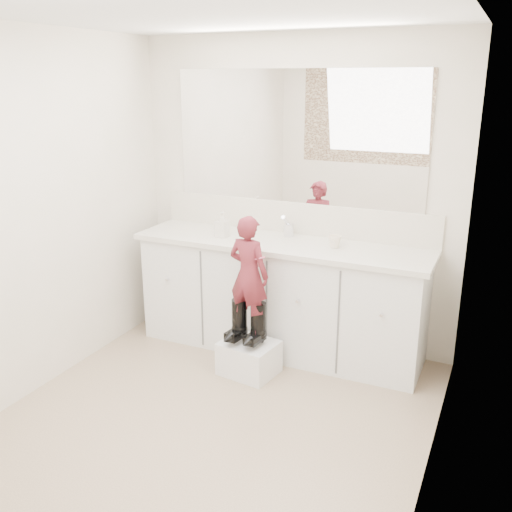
% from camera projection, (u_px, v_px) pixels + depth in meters
% --- Properties ---
extents(floor, '(3.00, 3.00, 0.00)m').
position_uv_depth(floor, '(205.00, 429.00, 3.52)').
color(floor, '#826755').
rests_on(floor, ground).
extents(ceiling, '(3.00, 3.00, 0.00)m').
position_uv_depth(ceiling, '(192.00, 8.00, 2.80)').
color(ceiling, white).
rests_on(ceiling, wall_back).
extents(wall_back, '(2.60, 0.00, 2.60)m').
position_uv_depth(wall_back, '(295.00, 194.00, 4.46)').
color(wall_back, beige).
rests_on(wall_back, floor).
extents(wall_left, '(0.00, 3.00, 3.00)m').
position_uv_depth(wall_left, '(24.00, 219.00, 3.68)').
color(wall_left, beige).
rests_on(wall_left, floor).
extents(wall_right, '(0.00, 3.00, 3.00)m').
position_uv_depth(wall_right, '(442.00, 274.00, 2.65)').
color(wall_right, beige).
rests_on(wall_right, floor).
extents(vanity_cabinet, '(2.20, 0.55, 0.85)m').
position_uv_depth(vanity_cabinet, '(281.00, 298.00, 4.46)').
color(vanity_cabinet, silver).
rests_on(vanity_cabinet, floor).
extents(countertop, '(2.28, 0.58, 0.04)m').
position_uv_depth(countertop, '(281.00, 244.00, 4.31)').
color(countertop, beige).
rests_on(countertop, vanity_cabinet).
extents(backsplash, '(2.28, 0.03, 0.25)m').
position_uv_depth(backsplash, '(294.00, 218.00, 4.51)').
color(backsplash, beige).
rests_on(backsplash, countertop).
extents(mirror, '(2.00, 0.02, 1.00)m').
position_uv_depth(mirror, '(296.00, 138.00, 4.32)').
color(mirror, white).
rests_on(mirror, wall_back).
extents(faucet, '(0.08, 0.08, 0.10)m').
position_uv_depth(faucet, '(289.00, 230.00, 4.43)').
color(faucet, silver).
rests_on(faucet, countertop).
extents(cup, '(0.12, 0.12, 0.09)m').
position_uv_depth(cup, '(335.00, 242.00, 4.14)').
color(cup, beige).
rests_on(cup, countertop).
extents(soap_bottle, '(0.10, 0.10, 0.19)m').
position_uv_depth(soap_bottle, '(222.00, 224.00, 4.41)').
color(soap_bottle, beige).
rests_on(soap_bottle, countertop).
extents(step_stool, '(0.43, 0.37, 0.24)m').
position_uv_depth(step_stool, '(249.00, 358.00, 4.15)').
color(step_stool, silver).
rests_on(step_stool, floor).
extents(boot_left, '(0.15, 0.23, 0.32)m').
position_uv_depth(boot_left, '(239.00, 320.00, 4.10)').
color(boot_left, black).
rests_on(boot_left, step_stool).
extents(boot_right, '(0.15, 0.23, 0.32)m').
position_uv_depth(boot_right, '(258.00, 324.00, 4.04)').
color(boot_right, black).
rests_on(boot_right, step_stool).
extents(toddler, '(0.33, 0.24, 0.84)m').
position_uv_depth(toddler, '(249.00, 274.00, 3.96)').
color(toddler, '#9D3036').
rests_on(toddler, step_stool).
extents(toothbrush, '(0.14, 0.03, 0.06)m').
position_uv_depth(toothbrush, '(256.00, 259.00, 3.87)').
color(toothbrush, '#DF567D').
rests_on(toothbrush, toddler).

